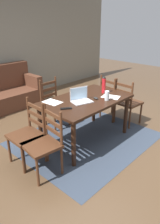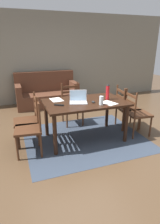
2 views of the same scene
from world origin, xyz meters
name	(u,v)px [view 2 (image 2 of 2)]	position (x,y,z in m)	size (l,w,h in m)	color
ground_plane	(85,138)	(0.00, 0.00, 0.00)	(14.00, 14.00, 0.00)	brown
area_rug	(85,138)	(0.00, 0.00, 0.00)	(2.33, 1.97, 0.01)	#333D4C
wall_back	(51,59)	(0.00, 2.94, 1.35)	(8.00, 0.12, 2.70)	gray
dining_table	(85,106)	(0.00, 0.00, 0.68)	(1.54, 0.94, 0.77)	black
chair_left_near	(31,129)	(-1.06, -0.19, 0.46)	(0.49, 0.49, 0.95)	#4C2B19
chair_right_far	(126,108)	(1.06, 0.19, 0.46)	(0.49, 0.49, 0.95)	#4C2B19
chair_left_far	(28,120)	(-1.06, 0.19, 0.46)	(0.45, 0.45, 0.95)	#4C2B19
chair_far_head	(72,105)	(0.00, 0.84, 0.46)	(0.44, 0.44, 0.95)	#4C2B19
chair_right_near	(136,113)	(1.06, -0.18, 0.46)	(0.47, 0.47, 0.95)	#4C2B19
couch	(47,94)	(-0.29, 2.46, 0.36)	(1.80, 0.80, 1.00)	#512D1E
laptop	(78,99)	(-0.14, -0.01, 0.83)	(0.37, 0.31, 0.23)	silver
water_bottle	(108,92)	(0.46, -0.02, 0.93)	(0.07, 0.07, 0.30)	red
drinking_glass	(101,101)	(0.20, -0.29, 0.85)	(0.07, 0.07, 0.16)	silver
computer_mouse	(93,102)	(0.11, -0.12, 0.79)	(0.06, 0.10, 0.03)	black
tv_remote	(59,105)	(-0.53, -0.07, 0.78)	(0.04, 0.17, 0.02)	black
paper_stack_left	(56,100)	(-0.48, 0.29, 0.78)	(0.21, 0.30, 0.00)	white
paper_stack_right	(109,103)	(0.37, -0.24, 0.78)	(0.21, 0.30, 0.00)	white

